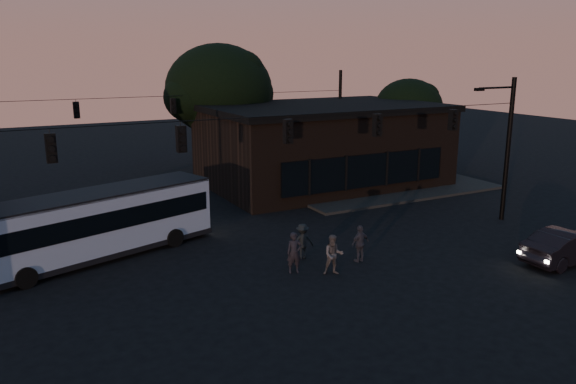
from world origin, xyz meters
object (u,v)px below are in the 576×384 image
car (568,246)px  pedestrian_c (360,243)px  pedestrian_d (303,241)px  bus (98,221)px  building (322,144)px  pedestrian_b (333,255)px  pedestrian_a (294,253)px

car → pedestrian_c: bearing=59.6°
car → pedestrian_d: (-9.69, 5.68, 0.05)m
bus → car: size_ratio=2.40×
bus → car: (17.39, -9.97, -0.91)m
building → pedestrian_c: bearing=-115.2°
building → bus: 17.94m
car → pedestrian_d: pedestrian_d is taller
bus → pedestrian_b: bearing=-56.8°
bus → pedestrian_d: bus is taller
bus → pedestrian_d: bearing=-46.7°
pedestrian_b → pedestrian_d: 2.16m
pedestrian_b → pedestrian_c: pedestrian_b is taller
building → pedestrian_a: bearing=-125.3°
building → pedestrian_b: size_ratio=9.37×
pedestrian_b → pedestrian_c: 1.90m
building → pedestrian_c: 15.16m
building → pedestrian_a: building is taller
building → pedestrian_c: (-6.40, -13.61, -1.90)m
pedestrian_a → pedestrian_b: bearing=-20.5°
bus → pedestrian_d: (7.71, -4.29, -0.86)m
building → pedestrian_d: 14.88m
pedestrian_a → pedestrian_b: size_ratio=1.02×
bus → car: 20.07m
pedestrian_a → pedestrian_d: (1.08, 1.24, -0.06)m
building → pedestrian_a: 16.50m
pedestrian_b → pedestrian_c: size_ratio=1.02×
building → pedestrian_d: building is taller
bus → pedestrian_c: (9.69, -5.76, -0.83)m
pedestrian_c → pedestrian_d: size_ratio=1.04×
bus → building: bearing=8.4°
pedestrian_a → pedestrian_c: pedestrian_a is taller
pedestrian_a → pedestrian_b: 1.58m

